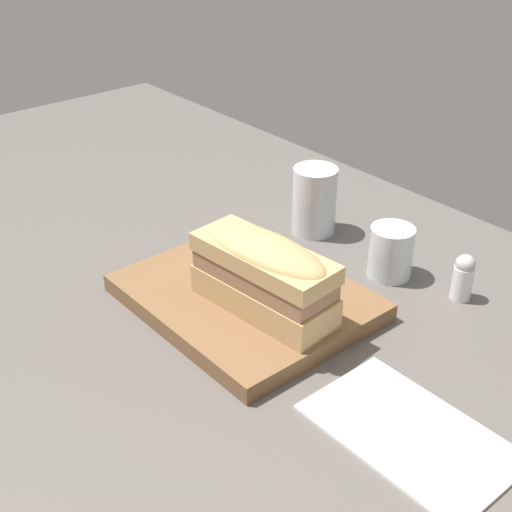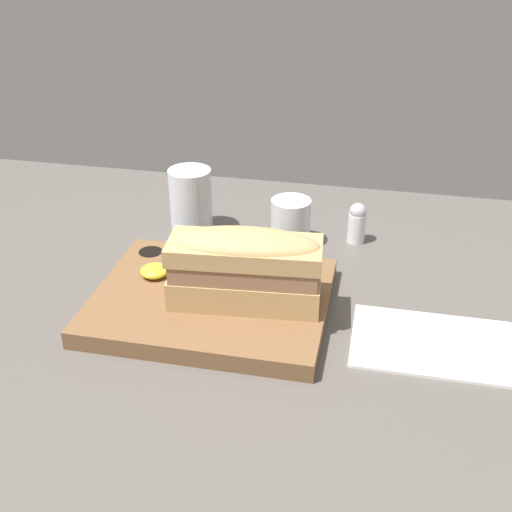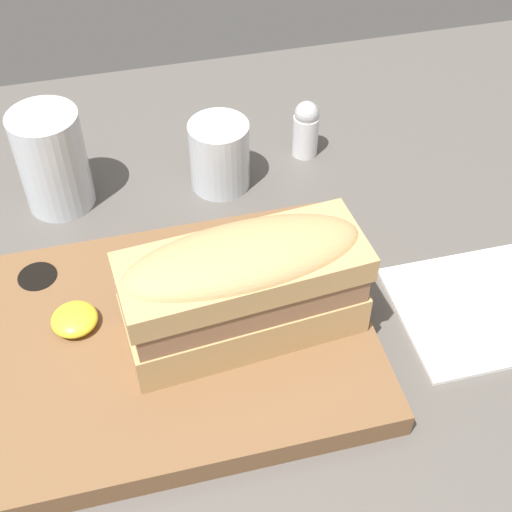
{
  "view_description": "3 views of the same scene",
  "coord_description": "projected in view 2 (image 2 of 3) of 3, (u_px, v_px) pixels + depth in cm",
  "views": [
    {
      "loc": [
        60.77,
        -48.13,
        54.55
      ],
      "look_at": [
        2.6,
        1.09,
        10.31
      ],
      "focal_mm": 50.0,
      "sensor_mm": 36.0,
      "label": 1
    },
    {
      "loc": [
        20.98,
        -66.88,
        49.36
      ],
      "look_at": [
        6.57,
        0.9,
        10.65
      ],
      "focal_mm": 45.0,
      "sensor_mm": 36.0,
      "label": 2
    },
    {
      "loc": [
        -2.41,
        -35.5,
        50.91
      ],
      "look_at": [
        7.24,
        3.7,
        8.7
      ],
      "focal_mm": 50.0,
      "sensor_mm": 36.0,
      "label": 3
    }
  ],
  "objects": [
    {
      "name": "serving_board",
      "position": [
        211.0,
        300.0,
        0.84
      ],
      "size": [
        30.22,
        24.61,
        2.46
      ],
      "color": "brown",
      "rests_on": "dining_table"
    },
    {
      "name": "salt_shaker",
      "position": [
        357.0,
        223.0,
        1.0
      ],
      "size": [
        2.75,
        2.75,
        6.53
      ],
      "color": "white",
      "rests_on": "dining_table"
    },
    {
      "name": "napkin",
      "position": [
        440.0,
        345.0,
        0.77
      ],
      "size": [
        21.22,
        12.98,
        0.4
      ],
      "rotation": [
        0.0,
        0.0,
        -0.0
      ],
      "color": "white",
      "rests_on": "dining_table"
    },
    {
      "name": "mustard_dollop",
      "position": [
        154.0,
        271.0,
        0.87
      ],
      "size": [
        3.83,
        3.83,
        1.53
      ],
      "color": "yellow",
      "rests_on": "serving_board"
    },
    {
      "name": "sandwich",
      "position": [
        245.0,
        264.0,
        0.79
      ],
      "size": [
        19.48,
        8.92,
        9.99
      ],
      "rotation": [
        0.0,
        0.0,
        0.09
      ],
      "color": "tan",
      "rests_on": "serving_board"
    },
    {
      "name": "water_glass",
      "position": [
        191.0,
        205.0,
        1.02
      ],
      "size": [
        6.77,
        6.77,
        10.49
      ],
      "color": "silver",
      "rests_on": "dining_table"
    },
    {
      "name": "wine_glass",
      "position": [
        291.0,
        224.0,
        0.99
      ],
      "size": [
        6.14,
        6.14,
        7.38
      ],
      "color": "silver",
      "rests_on": "dining_table"
    },
    {
      "name": "dining_table",
      "position": [
        206.0,
        318.0,
        0.85
      ],
      "size": [
        186.39,
        91.09,
        2.0
      ],
      "color": "#56514C",
      "rests_on": "ground"
    }
  ]
}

